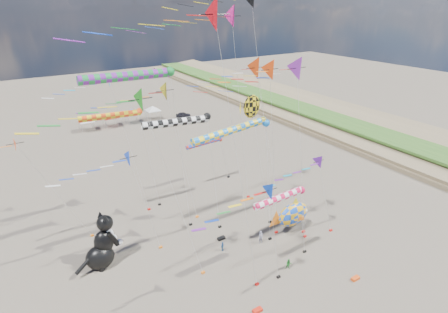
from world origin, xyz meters
TOP-DOWN VIEW (x-y plane):
  - ground at (0.00, 0.00)m, footprint 260.00×260.00m
  - delta_kite_0 at (0.33, 10.33)m, footprint 11.07×2.13m
  - delta_kite_1 at (-11.60, 15.13)m, footprint 9.71×1.95m
  - delta_kite_2 at (-10.43, 23.34)m, footprint 9.86×1.86m
  - delta_kite_4 at (6.89, 7.10)m, footprint 9.13×1.68m
  - delta_kite_5 at (-5.64, 18.34)m, footprint 11.45×2.23m
  - delta_kite_6 at (5.02, 15.85)m, footprint 12.36×2.74m
  - delta_kite_7 at (-3.38, 4.42)m, footprint 9.26×1.74m
  - delta_kite_8 at (-10.35, 9.03)m, footprint 11.42×2.11m
  - delta_kite_9 at (2.78, 18.95)m, footprint 14.23×2.68m
  - delta_kite_10 at (-19.56, 21.48)m, footprint 10.77×1.76m
  - delta_kite_11 at (-7.49, 4.79)m, footprint 13.58×2.48m
  - delta_kite_12 at (4.06, 7.91)m, footprint 10.98×2.59m
  - windsock_0 at (1.25, 5.89)m, footprint 7.45×0.76m
  - windsock_1 at (-1.79, 9.73)m, footprint 9.97×0.76m
  - windsock_2 at (-8.57, 17.25)m, footprint 10.56×0.95m
  - windsock_3 at (3.96, 25.61)m, footprint 7.29×0.65m
  - windsock_4 at (-9.13, 23.73)m, footprint 8.61×0.77m
  - windsock_5 at (-4.86, 14.90)m, footprint 8.68×0.83m
  - angelfish_kite at (3.43, 14.37)m, footprint 3.74×3.02m
  - cat_inflatable at (-14.10, 15.76)m, footprint 4.89×3.37m
  - fish_inflatable at (6.71, 9.68)m, footprint 5.86×2.12m
  - person_adult at (2.09, 9.79)m, footprint 0.61×0.40m
  - child_green at (1.94, 4.85)m, footprint 0.75×0.71m
  - child_blue at (-2.33, 11.01)m, footprint 0.70×0.63m
  - kite_bag_0 at (7.87, 16.39)m, footprint 0.90×0.44m
  - kite_bag_1 at (-1.39, 12.78)m, footprint 0.90×0.44m
  - kite_bag_2 at (6.57, 0.11)m, footprint 0.90×0.44m
  - kite_bag_3 at (-4.14, 2.17)m, footprint 0.90×0.44m
  - tent_row at (1.50, 60.00)m, footprint 19.20×4.20m
  - parked_car at (15.83, 58.00)m, footprint 3.76×2.48m

SIDE VIEW (x-z plane):
  - ground at x=0.00m, z-range 0.00..0.00m
  - kite_bag_0 at x=7.87m, z-range 0.00..0.30m
  - kite_bag_1 at x=-1.39m, z-range 0.00..0.30m
  - kite_bag_2 at x=6.57m, z-range 0.00..0.30m
  - kite_bag_3 at x=-4.14m, z-range 0.00..0.30m
  - child_blue at x=-2.33m, z-range 0.00..1.14m
  - parked_car at x=15.83m, z-range 0.00..1.19m
  - child_green at x=1.94m, z-range 0.00..1.23m
  - person_adult at x=2.09m, z-range 0.00..1.64m
  - fish_inflatable at x=6.71m, z-range 0.05..4.64m
  - cat_inflatable at x=-14.10m, z-range 0.00..6.01m
  - tent_row at x=1.50m, z-range 1.25..5.05m
  - windsock_3 at x=3.96m, z-range 3.17..10.26m
  - windsock_0 at x=1.25m, z-range 3.94..12.69m
  - delta_kite_4 at x=6.89m, z-range 4.04..14.63m
  - delta_kite_7 at x=-3.38m, z-range 4.76..16.85m
  - delta_kite_1 at x=-11.60m, z-range 4.93..17.44m
  - delta_kite_10 at x=-19.56m, z-range 5.50..19.05m
  - windsock_4 at x=-9.13m, z-range 6.51..20.45m
  - windsock_5 at x=-4.86m, z-range 6.99..21.92m
  - windsock_1 at x=-1.79m, z-range 7.05..22.04m
  - angelfish_kite at x=3.43m, z-range 6.67..22.89m
  - delta_kite_5 at x=-5.64m, z-range 7.66..25.85m
  - delta_kite_2 at x=-10.43m, z-range 7.91..26.36m
  - delta_kite_8 at x=-10.35m, z-range 8.53..28.40m
  - delta_kite_6 at x=5.02m, z-range 8.61..29.01m
  - windsock_2 at x=-8.57m, z-range 9.24..28.78m
  - delta_kite_12 at x=4.06m, z-range 8.98..30.05m
  - delta_kite_0 at x=0.33m, z-range 9.10..30.09m
  - delta_kite_9 at x=2.78m, z-range 11.13..36.64m
  - delta_kite_11 at x=-7.49m, z-range 11.51..37.60m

